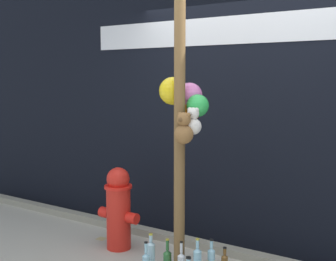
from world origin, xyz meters
TOP-DOWN VIEW (x-y plane):
  - building_wall at (0.00, 1.32)m, footprint 10.00×0.21m
  - curb_strip at (0.00, 0.96)m, footprint 8.00×0.12m
  - memorial_post at (-0.20, 0.33)m, footprint 0.53×0.48m
  - fire_hydrant at (-1.08, 0.50)m, footprint 0.47×0.28m
  - bottle_1 at (-0.47, 0.21)m, footprint 0.08×0.08m
  - bottle_3 at (-0.31, 0.25)m, footprint 0.07×0.07m
  - litter_0 at (-1.42, 0.60)m, footprint 0.10×0.10m

SIDE VIEW (x-z plane):
  - litter_0 at x=-1.42m, z-range 0.00..0.01m
  - curb_strip at x=0.00m, z-range 0.00..0.08m
  - bottle_3 at x=-0.31m, z-range -0.04..0.29m
  - bottle_1 at x=-0.47m, z-range -0.03..0.33m
  - fire_hydrant at x=-1.08m, z-range 0.00..0.85m
  - memorial_post at x=-0.20m, z-range 0.18..3.21m
  - building_wall at x=0.00m, z-range 0.00..3.89m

